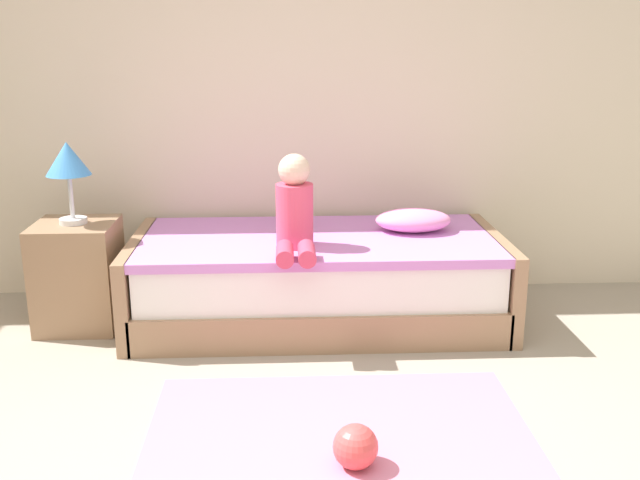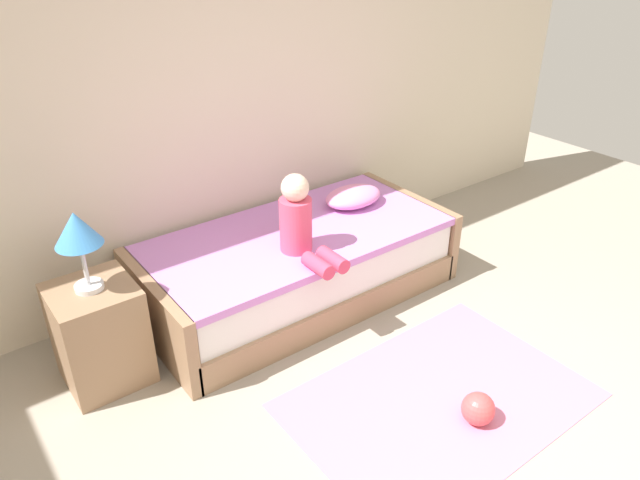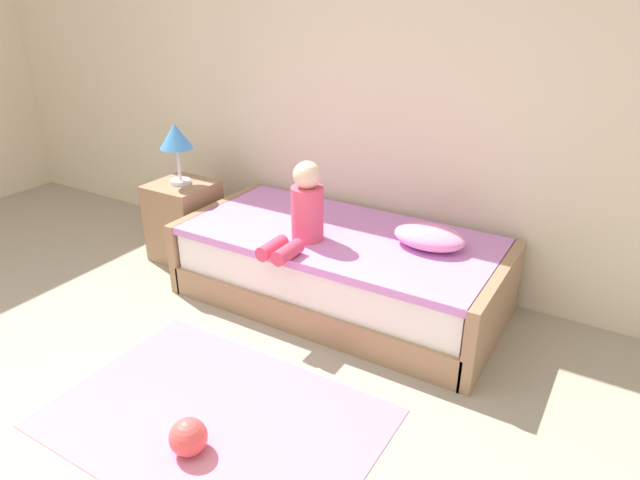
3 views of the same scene
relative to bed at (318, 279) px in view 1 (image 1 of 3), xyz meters
The scene contains 8 objects.
wall_rear 1.38m from the bed, 118.23° to the left, with size 7.20×0.10×2.90m, color beige.
bed is the anchor object (origin of this frame).
nightstand 1.35m from the bed, behind, with size 0.44×0.44×0.60m, color #997556.
table_lamp 1.52m from the bed, behind, with size 0.24×0.24×0.45m.
child_figure 0.53m from the bed, 120.16° to the right, with size 0.20×0.51×0.50m.
pillow 0.65m from the bed, 10.14° to the left, with size 0.44×0.30×0.13m, color #EA8CC6.
toy_ball 1.53m from the bed, 87.30° to the right, with size 0.18×0.18×0.18m, color #E54C4C.
area_rug 1.32m from the bed, 88.70° to the right, with size 1.60×1.10×0.01m, color pink.
Camera 1 is at (0.14, -1.97, 1.59)m, focal length 40.85 mm.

